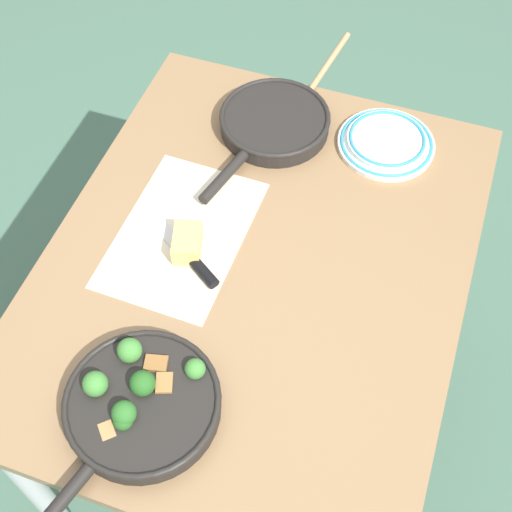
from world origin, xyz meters
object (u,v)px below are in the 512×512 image
skillet_broccoli (141,402)px  dinner_plate_stack (386,142)px  cheese_block (187,243)px  wooden_spoon (308,93)px  skillet_eggs (274,123)px  grater_knife (191,258)px

skillet_broccoli → dinner_plate_stack: skillet_broccoli is taller
cheese_block → dinner_plate_stack: 0.52m
skillet_broccoli → dinner_plate_stack: bearing=176.3°
wooden_spoon → skillet_broccoli: bearing=4.7°
wooden_spoon → dinner_plate_stack: bearing=72.3°
dinner_plate_stack → skillet_broccoli: bearing=-18.7°
skillet_broccoli → cheese_block: bearing=-155.9°
dinner_plate_stack → skillet_eggs: bearing=-82.1°
grater_knife → dinner_plate_stack: bearing=-91.0°
grater_knife → dinner_plate_stack: size_ratio=0.97×
skillet_eggs → skillet_broccoli: bearing=13.9°
grater_knife → wooden_spoon: bearing=-65.6°
skillet_eggs → cheese_block: (0.38, -0.06, 0.00)m
skillet_broccoli → grater_knife: size_ratio=1.79×
skillet_broccoli → cheese_block: skillet_broccoli is taller
cheese_block → skillet_broccoli: bearing=9.0°
cheese_block → dinner_plate_stack: size_ratio=0.44×
wooden_spoon → grater_knife: size_ratio=1.85×
skillet_broccoli → dinner_plate_stack: 0.81m
grater_knife → skillet_broccoli: bearing=130.3°
wooden_spoon → dinner_plate_stack: 0.24m
grater_knife → cheese_block: 0.03m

